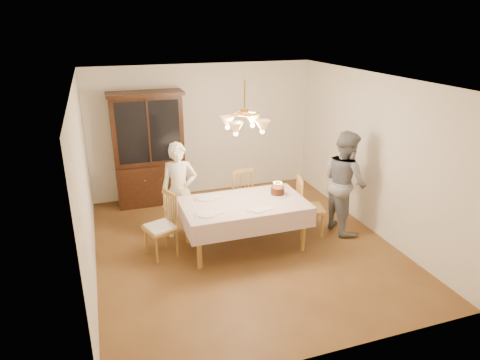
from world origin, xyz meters
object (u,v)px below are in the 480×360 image
object	(u,v)px
china_hutch	(149,151)
chair_far_side	(238,196)
elderly_woman	(179,191)
birthday_cake	(277,191)
dining_table	(244,207)

from	to	relation	value
china_hutch	chair_far_side	world-z (taller)	china_hutch
elderly_woman	birthday_cake	world-z (taller)	elderly_woman
elderly_woman	chair_far_side	bearing A→B (deg)	29.76
dining_table	birthday_cake	size ratio (longest dim) A/B	6.33
dining_table	birthday_cake	bearing A→B (deg)	10.43
dining_table	birthday_cake	world-z (taller)	birthday_cake
dining_table	china_hutch	bearing A→B (deg)	116.57
china_hutch	chair_far_side	size ratio (longest dim) A/B	2.16
elderly_woman	dining_table	bearing A→B (deg)	-23.46
china_hutch	chair_far_side	xyz separation A→B (m)	(1.36, -1.28, -0.60)
china_hutch	birthday_cake	bearing A→B (deg)	-51.16
dining_table	chair_far_side	bearing A→B (deg)	76.80
dining_table	china_hutch	xyz separation A→B (m)	(-1.13, 2.25, 0.36)
china_hutch	elderly_woman	distance (m)	1.61
china_hutch	chair_far_side	bearing A→B (deg)	-43.25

